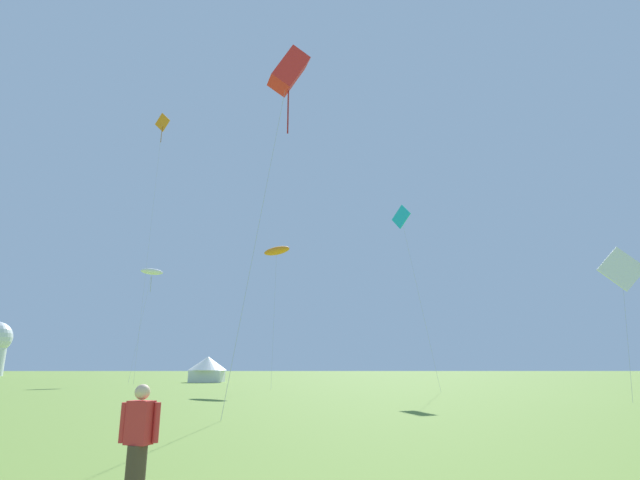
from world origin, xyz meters
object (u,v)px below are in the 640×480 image
kite_orange_diamond (162,126)px  kite_red_box (289,72)px  kite_white_parafoil (152,272)px  festival_tent_center (208,368)px  kite_cyan_diamond (401,218)px  person_spectator (138,449)px  kite_white_diamond (622,269)px  kite_orange_parafoil (277,251)px

kite_orange_diamond → kite_red_box: size_ratio=1.91×
kite_red_box → kite_white_parafoil: size_ratio=1.22×
kite_red_box → festival_tent_center: kite_red_box is taller
kite_cyan_diamond → festival_tent_center: kite_cyan_diamond is taller
kite_red_box → person_spectator: kite_red_box is taller
kite_white_diamond → kite_red_box: (-20.23, -8.02, 8.38)m
kite_white_diamond → kite_cyan_diamond: size_ratio=0.59×
person_spectator → festival_tent_center: 57.66m
kite_orange_parafoil → kite_orange_diamond: kite_orange_diamond is taller
kite_cyan_diamond → kite_white_parafoil: 35.51m
festival_tent_center → kite_red_box: bearing=-73.9°
kite_orange_diamond → festival_tent_center: kite_orange_diamond is taller
kite_orange_parafoil → festival_tent_center: 22.60m
kite_cyan_diamond → person_spectator: 36.96m
kite_orange_parafoil → kite_red_box: (2.50, -25.67, 3.14)m
kite_white_parafoil → festival_tent_center: kite_white_parafoil is taller
kite_red_box → person_spectator: bearing=-94.8°
kite_orange_parafoil → kite_white_parafoil: size_ratio=0.95×
kite_orange_parafoil → festival_tent_center: bearing=120.0°
kite_white_parafoil → kite_cyan_diamond: bearing=-36.9°
kite_red_box → person_spectator: size_ratio=10.04×
kite_orange_parafoil → person_spectator: (1.33, -39.59, -12.16)m
kite_white_diamond → festival_tent_center: 47.88m
kite_white_parafoil → person_spectator: kite_white_parafoil is taller
kite_white_diamond → person_spectator: kite_white_diamond is taller
kite_white_diamond → kite_cyan_diamond: kite_cyan_diamond is taller
kite_red_box → kite_white_parafoil: kite_red_box is taller
kite_orange_parafoil → person_spectator: 41.44m
festival_tent_center → kite_white_parafoil: bearing=-162.5°
kite_cyan_diamond → person_spectator: (-9.95, -32.93, -13.53)m
kite_orange_parafoil → festival_tent_center: size_ratio=2.78×
kite_orange_parafoil → person_spectator: size_ratio=7.81×
kite_orange_diamond → person_spectator: (16.97, -49.03, -30.53)m
kite_orange_diamond → festival_tent_center: (5.85, 7.54, -29.63)m
kite_orange_diamond → kite_white_parafoil: 18.54m
kite_white_diamond → kite_red_box: 23.32m
person_spectator → festival_tent_center: (-11.12, 56.57, 0.90)m
kite_red_box → festival_tent_center: (-12.29, 42.64, -14.40)m
kite_orange_diamond → person_spectator: bearing=-70.9°
kite_red_box → kite_orange_diamond: bearing=117.3°
kite_orange_diamond → kite_cyan_diamond: kite_orange_diamond is taller
kite_red_box → kite_white_parafoil: 44.92m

